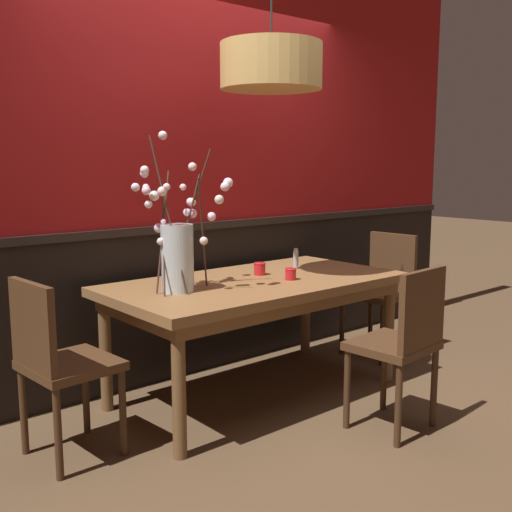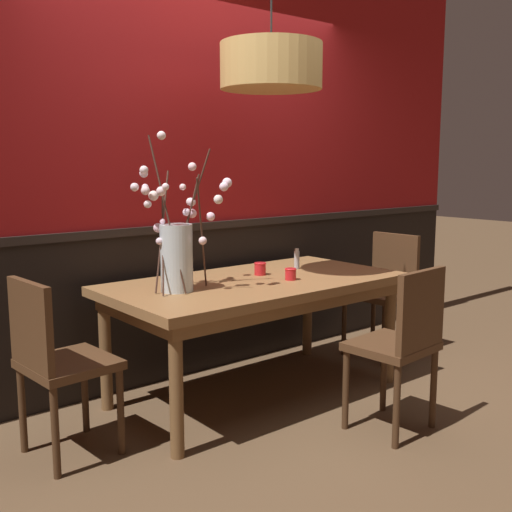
# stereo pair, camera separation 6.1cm
# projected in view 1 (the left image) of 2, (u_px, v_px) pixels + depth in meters

# --- Properties ---
(ground_plane) EXTENTS (24.00, 24.00, 0.00)m
(ground_plane) POSITION_uv_depth(u_px,v_px,m) (256.00, 394.00, 3.83)
(ground_plane) COLOR brown
(back_wall) EXTENTS (5.47, 0.14, 2.93)m
(back_wall) POSITION_uv_depth(u_px,v_px,m) (194.00, 161.00, 4.09)
(back_wall) COLOR black
(back_wall) RESTS_ON ground
(dining_table) EXTENTS (1.83, 0.95, 0.74)m
(dining_table) POSITION_uv_depth(u_px,v_px,m) (256.00, 293.00, 3.73)
(dining_table) COLOR olive
(dining_table) RESTS_ON ground
(chair_head_west_end) EXTENTS (0.43, 0.45, 0.90)m
(chair_head_west_end) POSITION_uv_depth(u_px,v_px,m) (57.00, 358.00, 2.92)
(chair_head_west_end) COLOR #4C301C
(chair_head_west_end) RESTS_ON ground
(chair_near_side_right) EXTENTS (0.45, 0.41, 0.90)m
(chair_near_side_right) POSITION_uv_depth(u_px,v_px,m) (403.00, 338.00, 3.23)
(chair_near_side_right) COLOR #4C301C
(chair_near_side_right) RESTS_ON ground
(chair_far_side_left) EXTENTS (0.46, 0.42, 0.96)m
(chair_far_side_left) POSITION_uv_depth(u_px,v_px,m) (138.00, 294.00, 4.24)
(chair_far_side_left) COLOR #4C301C
(chair_far_side_left) RESTS_ON ground
(chair_head_east_end) EXTENTS (0.44, 0.45, 0.91)m
(chair_head_east_end) POSITION_uv_depth(u_px,v_px,m) (383.00, 286.00, 4.60)
(chair_head_east_end) COLOR #4C301C
(chair_head_east_end) RESTS_ON ground
(chair_far_side_right) EXTENTS (0.46, 0.44, 0.93)m
(chair_far_side_right) POSITION_uv_depth(u_px,v_px,m) (207.00, 287.00, 4.57)
(chair_far_side_right) COLOR #4C301C
(chair_far_side_right) RESTS_ON ground
(vase_with_blossoms) EXTENTS (0.45, 0.44, 0.87)m
(vase_with_blossoms) POSITION_uv_depth(u_px,v_px,m) (178.00, 251.00, 3.35)
(vase_with_blossoms) COLOR silver
(vase_with_blossoms) RESTS_ON dining_table
(candle_holder_nearer_center) EXTENTS (0.08, 0.08, 0.08)m
(candle_holder_nearer_center) POSITION_uv_depth(u_px,v_px,m) (260.00, 269.00, 3.86)
(candle_holder_nearer_center) COLOR red
(candle_holder_nearer_center) RESTS_ON dining_table
(candle_holder_nearer_edge) EXTENTS (0.07, 0.07, 0.07)m
(candle_holder_nearer_edge) POSITION_uv_depth(u_px,v_px,m) (291.00, 274.00, 3.70)
(candle_holder_nearer_edge) COLOR red
(candle_holder_nearer_edge) RESTS_ON dining_table
(condiment_bottle) EXTENTS (0.04, 0.04, 0.14)m
(condiment_bottle) POSITION_uv_depth(u_px,v_px,m) (296.00, 259.00, 4.09)
(condiment_bottle) COLOR #ADADB2
(condiment_bottle) RESTS_ON dining_table
(pendant_lamp) EXTENTS (0.59, 0.59, 1.07)m
(pendant_lamp) POSITION_uv_depth(u_px,v_px,m) (271.00, 67.00, 3.52)
(pendant_lamp) COLOR tan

